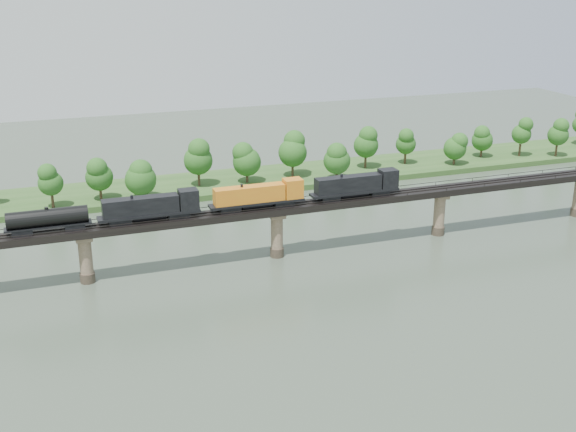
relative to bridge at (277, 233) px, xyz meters
name	(u,v)px	position (x,y,z in m)	size (l,w,h in m)	color
ground	(330,316)	(0.00, -30.00, -5.46)	(400.00, 400.00, 0.00)	#344133
far_bank	(215,184)	(0.00, 55.00, -4.66)	(300.00, 24.00, 1.60)	#294A1D
bridge	(277,233)	(0.00, 0.00, 0.00)	(236.00, 30.00, 11.50)	#473A2D
bridge_superstructure	(277,205)	(0.00, 0.00, 6.33)	(220.00, 4.90, 0.75)	black
far_treeline	(189,163)	(-8.21, 50.52, 3.37)	(289.06, 17.54, 13.60)	#382619
freight_train	(223,200)	(-11.74, 0.00, 8.76)	(82.63, 3.22, 5.69)	black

